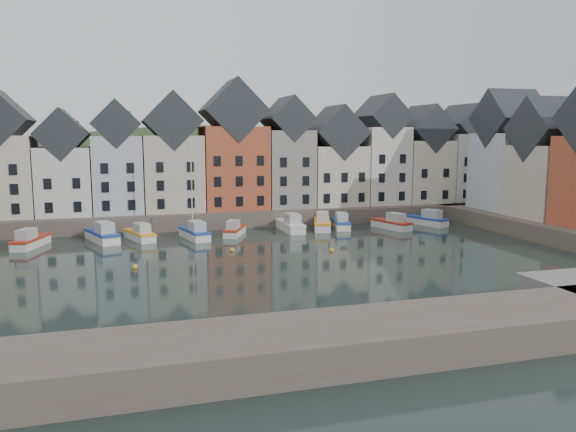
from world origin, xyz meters
name	(u,v)px	position (x,y,z in m)	size (l,w,h in m)	color
ground	(290,266)	(0.00, 0.00, 0.00)	(260.00, 260.00, 0.00)	black
far_quay	(231,213)	(0.00, 30.00, 1.00)	(90.00, 16.00, 2.00)	#53483F
near_wall	(226,354)	(-10.00, -22.00, 1.00)	(50.00, 6.00, 2.00)	#53483F
hillside	(208,293)	(0.02, 56.00, -17.96)	(153.60, 70.40, 64.00)	#28361B
far_terrace	(255,159)	(3.21, 28.00, 8.88)	(72.37, 8.16, 17.78)	beige
right_terrace	(552,162)	(36.00, 8.07, 8.91)	(8.30, 24.25, 16.36)	#B2BCC6
mooring_buoys	(237,255)	(-4.00, 5.33, 0.15)	(20.50, 5.50, 0.50)	orange
boat_a	(30,241)	(-24.76, 16.43, 0.69)	(3.66, 6.36, 2.33)	silver
boat_b	(103,235)	(-17.26, 17.56, 0.78)	(4.29, 7.18, 2.63)	silver
boat_c	(140,234)	(-13.12, 17.39, 0.68)	(3.72, 6.26, 2.30)	silver
boat_d	(195,232)	(-6.86, 16.49, 0.78)	(3.23, 6.58, 12.07)	silver
boat_e	(234,230)	(-1.92, 17.53, 0.63)	(3.84, 5.72, 2.12)	silver
boat_f	(291,225)	(5.54, 18.51, 0.76)	(2.23, 6.73, 2.57)	silver
boat_g	(322,223)	(9.95, 18.83, 0.77)	(4.14, 7.05, 2.59)	silver
boat_h	(341,223)	(12.57, 18.96, 0.70)	(3.17, 6.35, 2.34)	silver
boat_i	(392,223)	(18.81, 16.49, 0.70)	(3.56, 6.42, 2.36)	silver
boat_j	(427,220)	(24.82, 17.96, 0.72)	(4.11, 6.53, 2.40)	silver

